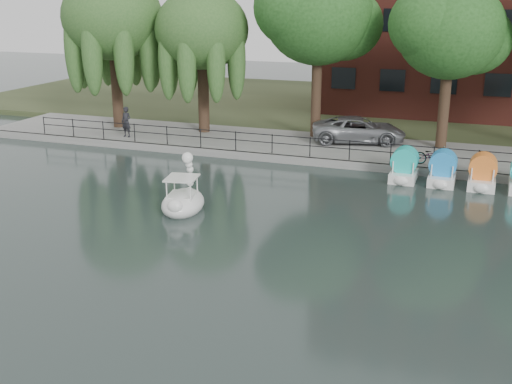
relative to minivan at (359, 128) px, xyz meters
The scene contains 14 objects.
ground_plane 17.35m from the minivan, 95.47° to the right, with size 120.00×120.00×0.00m, color #394543.
promenade 2.29m from the minivan, 143.20° to the right, with size 40.00×6.00×0.40m, color gray.
kerb 4.61m from the minivan, 111.52° to the right, with size 40.00×0.25×0.40m, color gray.
land_strip 12.91m from the minivan, 97.36° to the left, with size 60.00×22.00×0.36m, color #47512D.
railing 4.31m from the minivan, 112.49° to the right, with size 32.00×0.05×1.00m.
willow_left 15.72m from the minivan, behind, with size 5.88×5.88×9.01m.
willow_mid 10.45m from the minivan, behind, with size 5.32×5.32×8.15m.
broadleaf_center 6.47m from the minivan, 163.88° to the left, with size 6.00×6.00×9.25m.
broadleaf_right 6.77m from the minivan, ahead, with size 5.40×5.40×8.32m.
minivan is the anchor object (origin of this frame).
bicycle 5.57m from the minivan, 39.81° to the right, with size 1.72×0.60×1.00m, color gray.
pedestrian 13.05m from the minivan, 166.19° to the right, with size 0.71×0.48×1.98m, color black.
swan_boat 13.34m from the minivan, 109.61° to the right, with size 2.04×2.80×2.16m.
pedal_boat_row 8.47m from the minivan, 38.81° to the right, with size 7.95×1.70×1.40m.
Camera 1 is at (8.16, -17.00, 8.28)m, focal length 45.00 mm.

